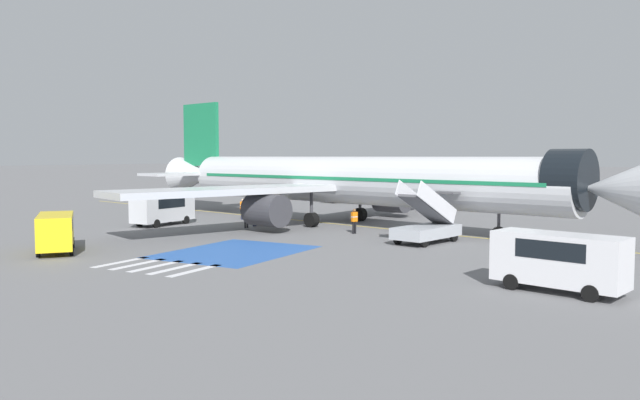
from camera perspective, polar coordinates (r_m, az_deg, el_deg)
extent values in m
plane|color=slate|center=(48.60, 1.07, -2.28)|extent=(600.00, 600.00, 0.00)
cube|color=gold|center=(48.15, 3.04, -2.34)|extent=(76.30, 18.58, 0.01)
cube|color=#2856A8|center=(35.27, -7.77, -4.71)|extent=(6.56, 8.47, 0.01)
cube|color=silver|center=(33.15, -17.75, -5.43)|extent=(0.44, 3.60, 0.01)
cube|color=silver|center=(32.29, -16.28, -5.65)|extent=(0.44, 3.60, 0.01)
cube|color=silver|center=(31.46, -14.72, -5.87)|extent=(0.44, 3.60, 0.01)
cube|color=silver|center=(30.66, -13.09, -6.10)|extent=(0.44, 3.60, 0.01)
cube|color=silver|center=(29.88, -11.37, -6.34)|extent=(0.44, 3.60, 0.01)
cylinder|color=silver|center=(47.89, 3.06, 1.81)|extent=(34.33, 11.61, 3.64)
cone|color=silver|center=(38.68, 25.65, 0.89)|extent=(4.73, 4.41, 3.57)
cone|color=silver|center=(62.47, -11.25, 2.25)|extent=(6.13, 4.68, 3.49)
cylinder|color=black|center=(39.53, 21.88, 1.72)|extent=(2.99, 4.09, 3.68)
cube|color=#197A4C|center=(47.88, 3.06, 2.03)|extent=(31.67, 11.04, 0.24)
cube|color=silver|center=(57.30, 6.17, 1.61)|extent=(6.05, 17.95, 0.44)
cylinder|color=#38383D|center=(54.95, 6.58, 0.06)|extent=(3.39, 2.89, 2.26)
cube|color=silver|center=(43.89, -8.15, 0.86)|extent=(10.53, 17.98, 0.44)
cylinder|color=#38383D|center=(43.78, -4.93, -0.94)|extent=(3.39, 2.89, 2.26)
cube|color=#197A4C|center=(61.82, -10.84, 5.87)|extent=(5.04, 1.54, 6.02)
cube|color=silver|center=(63.52, -8.00, 2.48)|extent=(4.55, 6.43, 0.24)
cube|color=silver|center=(59.35, -13.16, 2.31)|extent=(4.55, 6.43, 0.24)
cylinder|color=#38383D|center=(41.43, 16.05, -1.07)|extent=(0.20, 0.20, 2.71)
cylinder|color=black|center=(41.56, 16.01, -2.93)|extent=(0.88, 0.47, 0.84)
cylinder|color=#38383D|center=(51.29, 3.68, 0.00)|extent=(0.24, 0.24, 2.40)
cylinder|color=black|center=(51.39, 3.68, -1.33)|extent=(1.21, 0.84, 1.10)
cylinder|color=#38383D|center=(46.89, -0.79, -0.37)|extent=(0.24, 0.24, 2.40)
cylinder|color=black|center=(47.00, -0.79, -1.82)|extent=(1.21, 0.84, 1.10)
cube|color=#ADB2BA|center=(38.97, 9.70, -2.87)|extent=(3.26, 5.18, 0.70)
cylinder|color=black|center=(40.92, 9.87, -3.04)|extent=(0.38, 0.73, 0.70)
cylinder|color=black|center=(39.95, 12.13, -3.24)|extent=(0.38, 0.73, 0.70)
cylinder|color=black|center=(38.15, 7.15, -3.52)|extent=(0.38, 0.73, 0.70)
cylinder|color=black|center=(37.11, 9.51, -3.76)|extent=(0.38, 0.73, 0.70)
cube|color=#4C4C51|center=(38.83, 9.73, -0.91)|extent=(2.36, 4.37, 2.11)
cube|color=#4C4C51|center=(40.70, 11.48, 0.68)|extent=(1.86, 1.46, 0.12)
cube|color=silver|center=(39.22, 8.79, -0.16)|extent=(1.11, 4.38, 2.83)
cube|color=silver|center=(38.39, 10.70, -0.27)|extent=(1.11, 4.38, 2.83)
cube|color=#38383D|center=(70.91, 3.74, 0.33)|extent=(8.81, 3.44, 0.60)
cube|color=silver|center=(69.65, 7.01, 0.65)|extent=(2.16, 2.57, 1.60)
cube|color=black|center=(69.38, 7.77, 0.90)|extent=(0.26, 1.99, 0.70)
cylinder|color=#B7BCC4|center=(70.95, 3.46, 1.59)|extent=(6.15, 3.15, 2.50)
cylinder|color=gold|center=(70.95, 3.46, 1.59)|extent=(0.63, 2.58, 2.55)
cylinder|color=black|center=(70.94, 6.97, 0.07)|extent=(0.99, 0.39, 0.96)
cylinder|color=black|center=(68.66, 6.44, -0.06)|extent=(0.99, 0.39, 0.96)
cylinder|color=black|center=(72.20, 3.68, 0.16)|extent=(0.99, 0.39, 0.96)
cylinder|color=black|center=(69.96, 3.06, 0.03)|extent=(0.99, 0.39, 0.96)
cylinder|color=black|center=(73.00, 1.91, 0.20)|extent=(0.99, 0.39, 0.96)
cylinder|color=black|center=(70.79, 1.24, 0.09)|extent=(0.99, 0.39, 0.96)
cube|color=silver|center=(26.25, 21.00, -5.06)|extent=(5.29, 3.03, 1.99)
cube|color=black|center=(26.19, 21.03, -4.11)|extent=(3.13, 2.50, 0.72)
cylinder|color=black|center=(26.28, 17.10, -7.16)|extent=(0.67, 0.35, 0.64)
cylinder|color=black|center=(27.79, 18.65, -6.59)|extent=(0.67, 0.35, 0.64)
cylinder|color=black|center=(25.10, 23.50, -7.84)|extent=(0.67, 0.35, 0.64)
cylinder|color=black|center=(26.67, 24.75, -7.19)|extent=(0.67, 0.35, 0.64)
cube|color=silver|center=(49.76, -14.17, -0.74)|extent=(2.01, 5.23, 1.98)
cube|color=black|center=(49.72, -14.18, -0.24)|extent=(1.99, 2.90, 0.71)
cylinder|color=black|center=(51.60, -13.59, -1.67)|extent=(0.21, 0.64, 0.64)
cylinder|color=black|center=(50.42, -12.16, -1.78)|extent=(0.21, 0.64, 0.64)
cylinder|color=black|center=(49.34, -16.18, -1.97)|extent=(0.21, 0.64, 0.64)
cylinder|color=black|center=(48.10, -14.74, -2.10)|extent=(0.21, 0.64, 0.64)
cube|color=yellow|center=(37.56, -23.02, -2.59)|extent=(4.77, 4.44, 1.80)
cube|color=black|center=(37.52, -23.03, -1.99)|extent=(3.17, 3.08, 0.65)
cylinder|color=black|center=(36.19, -21.77, -4.24)|extent=(0.62, 0.57, 0.64)
cylinder|color=black|center=(36.26, -24.37, -4.29)|extent=(0.62, 0.57, 0.64)
cylinder|color=black|center=(39.11, -21.69, -3.64)|extent=(0.62, 0.57, 0.64)
cylinder|color=black|center=(39.17, -24.10, -3.69)|extent=(0.62, 0.57, 0.64)
cylinder|color=#2D2D33|center=(46.83, -6.86, -2.05)|extent=(0.14, 0.14, 0.82)
cylinder|color=#2D2D33|center=(46.82, -6.65, -2.05)|extent=(0.14, 0.14, 0.82)
cube|color=orange|center=(46.75, -6.76, -1.16)|extent=(0.47, 0.41, 0.65)
cube|color=silver|center=(46.75, -6.76, -1.16)|extent=(0.49, 0.43, 0.06)
sphere|color=beige|center=(46.72, -6.77, -0.63)|extent=(0.22, 0.22, 0.22)
cylinder|color=#191E38|center=(52.97, -6.98, -1.33)|extent=(0.14, 0.14, 0.85)
cylinder|color=#191E38|center=(53.01, -7.16, -1.33)|extent=(0.14, 0.14, 0.85)
cube|color=orange|center=(52.92, -7.07, -0.50)|extent=(0.47, 0.37, 0.67)
cube|color=silver|center=(52.92, -7.07, -0.50)|extent=(0.49, 0.38, 0.06)
sphere|color=beige|center=(52.89, -7.08, -0.02)|extent=(0.23, 0.23, 0.23)
cylinder|color=black|center=(43.13, 3.25, -2.53)|extent=(0.14, 0.14, 0.84)
cylinder|color=black|center=(43.03, 3.06, -2.55)|extent=(0.14, 0.14, 0.84)
cube|color=orange|center=(43.00, 3.16, -1.54)|extent=(0.39, 0.47, 0.67)
cube|color=silver|center=(43.00, 3.16, -1.54)|extent=(0.41, 0.49, 0.06)
sphere|color=brown|center=(42.96, 3.16, -0.95)|extent=(0.23, 0.23, 0.23)
cylinder|color=#191E38|center=(47.76, -6.09, -1.90)|extent=(0.14, 0.14, 0.86)
cylinder|color=#191E38|center=(47.84, -5.91, -1.89)|extent=(0.14, 0.14, 0.86)
cube|color=yellow|center=(47.73, -6.00, -0.97)|extent=(0.38, 0.47, 0.68)
cube|color=silver|center=(47.73, -6.00, -0.97)|extent=(0.39, 0.49, 0.06)
sphere|color=beige|center=(47.69, -6.01, -0.42)|extent=(0.23, 0.23, 0.23)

